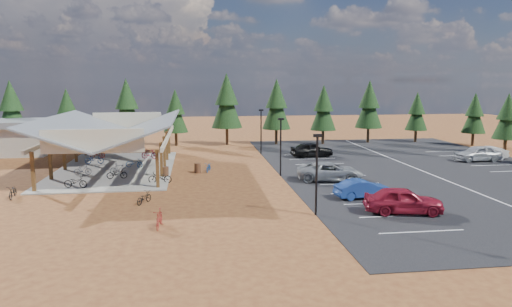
% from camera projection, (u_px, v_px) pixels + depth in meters
% --- Properties ---
extents(ground, '(140.00, 140.00, 0.00)m').
position_uv_depth(ground, '(226.00, 182.00, 37.82)').
color(ground, brown).
rests_on(ground, ground).
extents(asphalt_lot, '(27.00, 44.00, 0.04)m').
position_uv_depth(asphalt_lot, '(418.00, 170.00, 43.18)').
color(asphalt_lot, black).
rests_on(asphalt_lot, ground).
extents(concrete_pad, '(10.60, 18.60, 0.10)m').
position_uv_depth(concrete_pad, '(116.00, 169.00, 43.35)').
color(concrete_pad, gray).
rests_on(concrete_pad, ground).
extents(bike_pavilion, '(11.65, 19.40, 4.97)m').
position_uv_depth(bike_pavilion, '(114.00, 129.00, 42.75)').
color(bike_pavilion, '#563518').
rests_on(bike_pavilion, concrete_pad).
extents(outbuilding, '(11.00, 7.00, 3.90)m').
position_uv_depth(outbuilding, '(5.00, 137.00, 51.96)').
color(outbuilding, '#ADA593').
rests_on(outbuilding, ground).
extents(lamp_post_0, '(0.50, 0.25, 5.14)m').
position_uv_depth(lamp_post_0, '(317.00, 169.00, 28.22)').
color(lamp_post_0, black).
rests_on(lamp_post_0, ground).
extents(lamp_post_1, '(0.50, 0.25, 5.14)m').
position_uv_depth(lamp_post_1, '(281.00, 143.00, 39.96)').
color(lamp_post_1, black).
rests_on(lamp_post_1, ground).
extents(lamp_post_2, '(0.50, 0.25, 5.14)m').
position_uv_depth(lamp_post_2, '(261.00, 128.00, 51.70)').
color(lamp_post_2, black).
rests_on(lamp_post_2, ground).
extents(trash_bin_0, '(0.60, 0.60, 0.90)m').
position_uv_depth(trash_bin_0, '(165.00, 172.00, 39.93)').
color(trash_bin_0, '#4E2F1C').
rests_on(trash_bin_0, ground).
extents(trash_bin_1, '(0.60, 0.60, 0.90)m').
position_uv_depth(trash_bin_1, '(198.00, 168.00, 41.69)').
color(trash_bin_1, '#4E2F1C').
rests_on(trash_bin_1, ground).
extents(pine_0, '(3.63, 3.63, 8.45)m').
position_uv_depth(pine_0, '(11.00, 107.00, 55.19)').
color(pine_0, '#382314').
rests_on(pine_0, ground).
extents(pine_1, '(3.19, 3.19, 7.43)m').
position_uv_depth(pine_1, '(67.00, 112.00, 55.67)').
color(pine_1, '#382314').
rests_on(pine_1, ground).
extents(pine_2, '(3.71, 3.71, 8.65)m').
position_uv_depth(pine_2, '(127.00, 105.00, 56.80)').
color(pine_2, '#382314').
rests_on(pine_2, ground).
extents(pine_3, '(3.13, 3.13, 7.30)m').
position_uv_depth(pine_3, '(175.00, 111.00, 58.29)').
color(pine_3, '#382314').
rests_on(pine_3, ground).
extents(pine_4, '(4.01, 4.01, 9.34)m').
position_uv_depth(pine_4, '(227.00, 101.00, 59.01)').
color(pine_4, '#382314').
rests_on(pine_4, ground).
extents(pine_5, '(3.70, 3.70, 8.61)m').
position_uv_depth(pine_5, '(276.00, 105.00, 59.23)').
color(pine_5, '#382314').
rests_on(pine_5, ground).
extents(pine_6, '(3.36, 3.36, 7.83)m').
position_uv_depth(pine_6, '(323.00, 108.00, 59.68)').
color(pine_6, '#382314').
rests_on(pine_6, ground).
extents(pine_7, '(3.62, 3.62, 8.43)m').
position_uv_depth(pine_7, '(369.00, 105.00, 61.14)').
color(pine_7, '#382314').
rests_on(pine_7, ground).
extents(pine_8, '(2.94, 2.94, 6.85)m').
position_uv_depth(pine_8, '(417.00, 112.00, 61.88)').
color(pine_8, '#382314').
rests_on(pine_8, ground).
extents(pine_12, '(3.00, 3.00, 6.99)m').
position_uv_depth(pine_12, '(507.00, 117.00, 52.12)').
color(pine_12, '#382314').
rests_on(pine_12, ground).
extents(pine_13, '(2.94, 2.94, 6.85)m').
position_uv_depth(pine_13, '(474.00, 113.00, 58.51)').
color(pine_13, '#382314').
rests_on(pine_13, ground).
extents(bike_0, '(1.91, 0.96, 0.96)m').
position_uv_depth(bike_0, '(76.00, 182.00, 35.41)').
color(bike_0, black).
rests_on(bike_0, concrete_pad).
extents(bike_1, '(1.53, 0.57, 0.90)m').
position_uv_depth(bike_1, '(83.00, 170.00, 40.29)').
color(bike_1, gray).
rests_on(bike_1, concrete_pad).
extents(bike_2, '(1.87, 0.68, 0.98)m').
position_uv_depth(bike_2, '(94.00, 159.00, 45.62)').
color(bike_2, navy).
rests_on(bike_2, concrete_pad).
extents(bike_3, '(1.90, 1.02, 1.10)m').
position_uv_depth(bike_3, '(97.00, 153.00, 49.10)').
color(bike_3, maroon).
rests_on(bike_3, concrete_pad).
extents(bike_4, '(1.71, 0.66, 0.89)m').
position_uv_depth(bike_4, '(117.00, 174.00, 38.75)').
color(bike_4, black).
rests_on(bike_4, concrete_pad).
extents(bike_5, '(1.69, 0.62, 1.00)m').
position_uv_depth(bike_5, '(119.00, 169.00, 40.50)').
color(bike_5, gray).
rests_on(bike_5, concrete_pad).
extents(bike_6, '(1.79, 1.02, 0.89)m').
position_uv_depth(bike_6, '(134.00, 163.00, 43.73)').
color(bike_6, navy).
rests_on(bike_6, concrete_pad).
extents(bike_7, '(1.88, 1.10, 1.09)m').
position_uv_depth(bike_7, '(149.00, 154.00, 48.54)').
color(bike_7, maroon).
rests_on(bike_7, concrete_pad).
extents(bike_8, '(0.83, 1.84, 0.93)m').
position_uv_depth(bike_8, '(13.00, 192.00, 32.78)').
color(bike_8, black).
rests_on(bike_8, ground).
extents(bike_11, '(0.69, 1.88, 1.10)m').
position_uv_depth(bike_11, '(159.00, 219.00, 26.14)').
color(bike_11, maroon).
rests_on(bike_11, ground).
extents(bike_12, '(1.25, 1.66, 0.84)m').
position_uv_depth(bike_12, '(144.00, 198.00, 31.29)').
color(bike_12, black).
rests_on(bike_12, ground).
extents(bike_14, '(0.92, 1.75, 0.87)m').
position_uv_depth(bike_14, '(209.00, 167.00, 42.19)').
color(bike_14, '#144C9C').
rests_on(bike_14, ground).
extents(bike_16, '(1.96, 0.84, 1.00)m').
position_uv_depth(bike_16, '(160.00, 177.00, 37.46)').
color(bike_16, black).
rests_on(bike_16, ground).
extents(car_0, '(5.17, 2.85, 1.66)m').
position_uv_depth(car_0, '(403.00, 200.00, 28.89)').
color(car_0, maroon).
rests_on(car_0, asphalt_lot).
extents(car_1, '(4.17, 1.85, 1.33)m').
position_uv_depth(car_1, '(363.00, 189.00, 32.64)').
color(car_1, navy).
rests_on(car_1, asphalt_lot).
extents(car_2, '(5.88, 3.38, 1.54)m').
position_uv_depth(car_2, '(330.00, 171.00, 38.33)').
color(car_2, gray).
rests_on(car_2, asphalt_lot).
extents(car_4, '(4.85, 2.39, 1.59)m').
position_uv_depth(car_4, '(312.00, 150.00, 50.20)').
color(car_4, black).
rests_on(car_4, asphalt_lot).
extents(car_8, '(4.87, 2.06, 1.64)m').
position_uv_depth(car_8, '(478.00, 153.00, 47.50)').
color(car_8, '#A9ADB2').
rests_on(car_8, asphalt_lot).
extents(car_9, '(4.07, 1.47, 1.34)m').
position_uv_depth(car_9, '(487.00, 153.00, 48.70)').
color(car_9, white).
rests_on(car_9, asphalt_lot).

